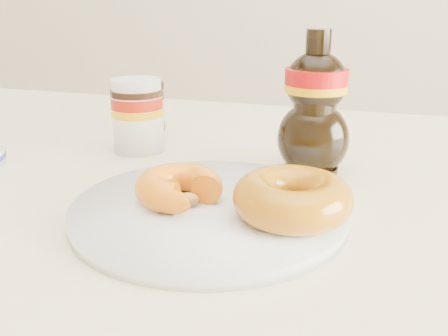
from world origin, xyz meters
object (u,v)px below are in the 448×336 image
(dining_table, at_px, (205,240))
(nutella_jar, at_px, (138,113))
(plate, at_px, (209,209))
(dark_jar, at_px, (149,108))
(syrup_bottle, at_px, (315,103))
(donut_whole, at_px, (292,198))
(donut_bitten, at_px, (179,187))

(dining_table, bearing_deg, nutella_jar, 147.01)
(plate, distance_m, dark_jar, 0.36)
(nutella_jar, relative_size, syrup_bottle, 0.59)
(dark_jar, bearing_deg, plate, -55.02)
(donut_whole, distance_m, nutella_jar, 0.32)
(donut_whole, height_order, syrup_bottle, syrup_bottle)
(dining_table, bearing_deg, dark_jar, 130.54)
(dining_table, relative_size, donut_bitten, 15.82)
(dining_table, height_order, donut_whole, donut_whole)
(plate, distance_m, nutella_jar, 0.26)
(plate, relative_size, nutella_jar, 2.69)
(donut_whole, bearing_deg, dining_table, 139.15)
(donut_whole, distance_m, syrup_bottle, 0.19)
(dining_table, height_order, plate, plate)
(donut_bitten, distance_m, syrup_bottle, 0.21)
(dining_table, relative_size, donut_whole, 12.57)
(dark_jar, bearing_deg, donut_bitten, -59.52)
(plate, bearing_deg, donut_whole, -5.04)
(donut_bitten, bearing_deg, plate, 1.17)
(donut_bitten, distance_m, nutella_jar, 0.24)
(donut_bitten, bearing_deg, dark_jar, 115.20)
(dining_table, height_order, donut_bitten, donut_bitten)
(dining_table, height_order, dark_jar, dark_jar)
(donut_bitten, height_order, syrup_bottle, syrup_bottle)
(dining_table, distance_m, syrup_bottle, 0.22)
(nutella_jar, relative_size, dark_jar, 1.29)
(nutella_jar, bearing_deg, plate, -47.41)
(dining_table, xyz_separation_m, donut_whole, (0.13, -0.11, 0.12))
(donut_bitten, relative_size, nutella_jar, 0.86)
(donut_whole, distance_m, dark_jar, 0.42)
(plate, relative_size, donut_whole, 2.48)
(plate, bearing_deg, donut_bitten, -173.55)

